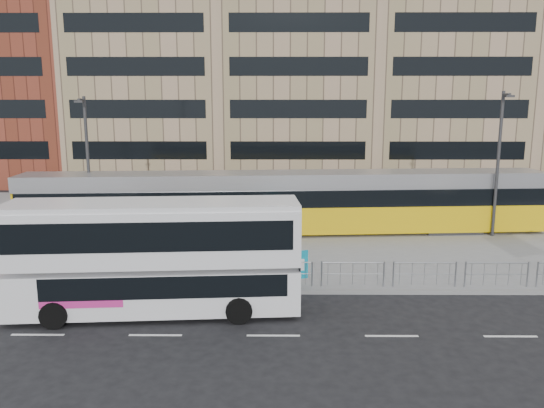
{
  "coord_description": "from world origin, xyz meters",
  "views": [
    {
      "loc": [
        2.09,
        -20.75,
        7.75
      ],
      "look_at": [
        1.88,
        6.0,
        2.62
      ],
      "focal_mm": 35.0,
      "sensor_mm": 36.0,
      "label": 1
    }
  ],
  "objects_px": {
    "ad_panel": "(299,265)",
    "pedestrian": "(51,248)",
    "double_decker_bus": "(155,254)",
    "traffic_light_west": "(73,240)",
    "lamp_post_west": "(88,160)",
    "tram": "(286,203)",
    "lamp_post_east": "(499,159)"
  },
  "relations": [
    {
      "from": "ad_panel",
      "to": "pedestrian",
      "type": "bearing_deg",
      "value": 151.4
    },
    {
      "from": "double_decker_bus",
      "to": "traffic_light_west",
      "type": "distance_m",
      "value": 4.68
    },
    {
      "from": "double_decker_bus",
      "to": "traffic_light_west",
      "type": "relative_size",
      "value": 3.46
    },
    {
      "from": "double_decker_bus",
      "to": "lamp_post_west",
      "type": "xyz_separation_m",
      "value": [
        -6.46,
        11.76,
        2.22
      ]
    },
    {
      "from": "double_decker_bus",
      "to": "pedestrian",
      "type": "relative_size",
      "value": 5.65
    },
    {
      "from": "double_decker_bus",
      "to": "pedestrian",
      "type": "bearing_deg",
      "value": 136.19
    },
    {
      "from": "traffic_light_west",
      "to": "pedestrian",
      "type": "bearing_deg",
      "value": 133.08
    },
    {
      "from": "tram",
      "to": "traffic_light_west",
      "type": "relative_size",
      "value": 9.89
    },
    {
      "from": "pedestrian",
      "to": "lamp_post_west",
      "type": "xyz_separation_m",
      "value": [
        -0.43,
        6.76,
        3.4
      ]
    },
    {
      "from": "pedestrian",
      "to": "lamp_post_east",
      "type": "xyz_separation_m",
      "value": [
        23.06,
        6.15,
        3.55
      ]
    },
    {
      "from": "traffic_light_west",
      "to": "lamp_post_west",
      "type": "relative_size",
      "value": 0.39
    },
    {
      "from": "ad_panel",
      "to": "pedestrian",
      "type": "distance_m",
      "value": 11.71
    },
    {
      "from": "tram",
      "to": "ad_panel",
      "type": "distance_m",
      "value": 9.42
    },
    {
      "from": "double_decker_bus",
      "to": "ad_panel",
      "type": "height_order",
      "value": "double_decker_bus"
    },
    {
      "from": "lamp_post_west",
      "to": "tram",
      "type": "bearing_deg",
      "value": 0.88
    },
    {
      "from": "pedestrian",
      "to": "traffic_light_west",
      "type": "height_order",
      "value": "traffic_light_west"
    },
    {
      "from": "lamp_post_east",
      "to": "double_decker_bus",
      "type": "bearing_deg",
      "value": -146.79
    },
    {
      "from": "double_decker_bus",
      "to": "lamp_post_west",
      "type": "height_order",
      "value": "lamp_post_west"
    },
    {
      "from": "pedestrian",
      "to": "traffic_light_west",
      "type": "relative_size",
      "value": 0.61
    },
    {
      "from": "double_decker_bus",
      "to": "lamp_post_west",
      "type": "relative_size",
      "value": 1.35
    },
    {
      "from": "tram",
      "to": "traffic_light_west",
      "type": "distance_m",
      "value": 13.06
    },
    {
      "from": "tram",
      "to": "pedestrian",
      "type": "distance_m",
      "value": 13.13
    },
    {
      "from": "lamp_post_west",
      "to": "lamp_post_east",
      "type": "bearing_deg",
      "value": -1.5
    },
    {
      "from": "lamp_post_east",
      "to": "tram",
      "type": "bearing_deg",
      "value": 176.2
    },
    {
      "from": "ad_panel",
      "to": "traffic_light_west",
      "type": "distance_m",
      "value": 9.44
    },
    {
      "from": "double_decker_bus",
      "to": "traffic_light_west",
      "type": "height_order",
      "value": "double_decker_bus"
    },
    {
      "from": "lamp_post_east",
      "to": "pedestrian",
      "type": "bearing_deg",
      "value": -165.07
    },
    {
      "from": "traffic_light_west",
      "to": "lamp_post_east",
      "type": "xyz_separation_m",
      "value": [
        20.98,
        8.65,
        2.52
      ]
    },
    {
      "from": "traffic_light_west",
      "to": "lamp_post_east",
      "type": "bearing_deg",
      "value": 25.71
    },
    {
      "from": "lamp_post_west",
      "to": "ad_panel",
      "type": "bearing_deg",
      "value": -37.72
    },
    {
      "from": "pedestrian",
      "to": "lamp_post_west",
      "type": "bearing_deg",
      "value": 8.63
    },
    {
      "from": "traffic_light_west",
      "to": "double_decker_bus",
      "type": "bearing_deg",
      "value": -28.97
    }
  ]
}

